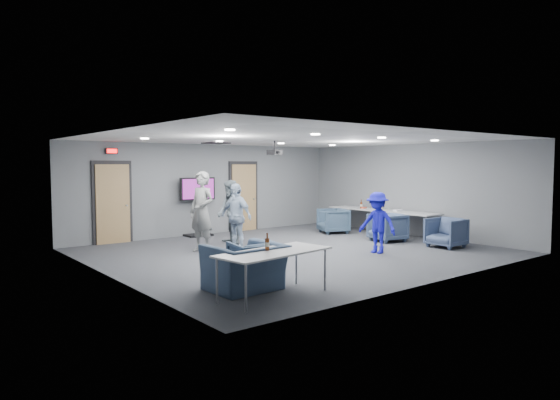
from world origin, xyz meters
TOP-DOWN VIEW (x-y plane):
  - floor at (0.00, 0.00)m, footprint 9.00×9.00m
  - ceiling at (0.00, 0.00)m, footprint 9.00×9.00m
  - wall_back at (0.00, 4.00)m, footprint 9.00×0.02m
  - wall_front at (0.00, -4.00)m, footprint 9.00×0.02m
  - wall_left at (-4.50, 0.00)m, footprint 0.02×8.00m
  - wall_right at (4.50, 0.00)m, footprint 0.02×8.00m
  - door_left at (-3.00, 3.95)m, footprint 1.06×0.17m
  - door_right at (1.20, 3.95)m, footprint 1.06×0.17m
  - exit_sign at (-3.00, 3.93)m, footprint 0.32×0.08m
  - hvac_diffuser at (-0.50, 2.80)m, footprint 0.60×0.60m
  - downlights at (0.00, 0.00)m, footprint 6.18×3.78m
  - person_a at (-1.82, 1.30)m, footprint 0.63×0.80m
  - person_b at (-0.65, 1.84)m, footprint 0.75×0.90m
  - person_c at (-0.98, 1.10)m, footprint 0.61×1.02m
  - person_d at (1.36, -1.41)m, footprint 0.72×1.03m
  - chair_right_a at (3.00, 1.75)m, footprint 1.08×1.06m
  - chair_right_b at (2.97, -0.38)m, footprint 0.99×0.97m
  - chair_right_c at (3.35, -1.95)m, footprint 0.83×0.81m
  - chair_front_a at (-2.66, -2.06)m, footprint 0.95×0.96m
  - chair_front_b at (-3.09, -2.37)m, footprint 1.22×1.07m
  - table_right_a at (4.00, 1.68)m, footprint 0.74×1.79m
  - table_right_b at (4.00, -0.22)m, footprint 0.81×1.94m
  - table_front_left at (-2.97, -3.00)m, footprint 2.02×1.05m
  - bottle_front at (-3.01, -2.88)m, footprint 0.07×0.07m
  - bottle_right at (3.89, 1.41)m, footprint 0.07×0.07m
  - snack_box at (3.97, 1.38)m, footprint 0.22×0.18m
  - wrapper at (4.03, 0.11)m, footprint 0.24×0.17m
  - tv_stand at (-0.56, 3.75)m, footprint 1.12×0.53m
  - projector at (0.01, 0.81)m, footprint 0.37×0.34m

SIDE VIEW (x-z plane):
  - floor at x=0.00m, z-range 0.00..0.00m
  - chair_front_a at x=-2.66m, z-range 0.00..0.74m
  - chair_right_c at x=3.35m, z-range 0.00..0.75m
  - chair_right_a at x=3.00m, z-range 0.00..0.75m
  - chair_right_b at x=2.97m, z-range 0.00..0.77m
  - chair_front_b at x=-3.09m, z-range 0.00..0.77m
  - table_right_a at x=4.00m, z-range 0.32..1.05m
  - table_front_left at x=-2.97m, z-range 0.32..1.05m
  - table_right_b at x=4.00m, z-range 0.32..1.05m
  - person_d at x=1.36m, z-range 0.00..1.45m
  - snack_box at x=3.97m, z-range 0.73..0.77m
  - wrapper at x=4.03m, z-range 0.73..0.78m
  - person_c at x=-0.98m, z-range 0.00..1.64m
  - bottle_front at x=-3.01m, z-range 0.69..0.97m
  - bottle_right at x=3.89m, z-range 0.69..0.98m
  - person_b at x=-0.65m, z-range 0.00..1.69m
  - person_a at x=-1.82m, z-range 0.00..1.93m
  - tv_stand at x=-0.56m, z-range 0.11..1.83m
  - door_left at x=-3.00m, z-range -0.05..2.19m
  - door_right at x=1.20m, z-range -0.05..2.19m
  - wall_back at x=0.00m, z-range 0.00..2.70m
  - wall_front at x=0.00m, z-range 0.00..2.70m
  - wall_left at x=-4.50m, z-range 0.00..2.70m
  - wall_right at x=4.50m, z-range 0.00..2.70m
  - projector at x=0.01m, z-range 2.23..2.58m
  - exit_sign at x=-3.00m, z-range 2.37..2.53m
  - downlights at x=0.00m, z-range 2.67..2.69m
  - hvac_diffuser at x=-0.50m, z-range 2.67..2.70m
  - ceiling at x=0.00m, z-range 2.70..2.70m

